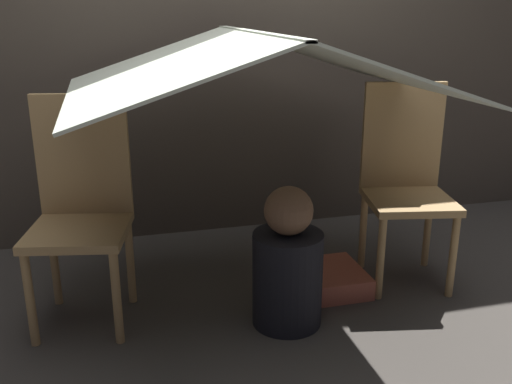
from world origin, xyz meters
TOP-DOWN VIEW (x-y plane):
  - ground_plane at (0.00, 0.00)m, footprint 8.80×8.80m
  - wall_back at (0.00, 1.11)m, footprint 7.00×0.05m
  - chair_left at (-0.75, 0.24)m, footprint 0.47×0.47m
  - chair_right at (0.78, 0.24)m, footprint 0.47×0.47m
  - sheet_canopy at (0.00, 0.16)m, footprint 1.53×1.31m
  - person_front at (0.08, -0.07)m, footprint 0.30×0.30m
  - floor_cushion at (0.32, 0.18)m, footprint 0.44×0.35m

SIDE VIEW (x-z plane):
  - ground_plane at x=0.00m, z-range 0.00..0.00m
  - floor_cushion at x=0.32m, z-range 0.00..0.10m
  - person_front at x=0.08m, z-range -0.04..0.57m
  - chair_left at x=-0.75m, z-range 0.03..1.00m
  - chair_right at x=0.78m, z-range 0.03..1.00m
  - sheet_canopy at x=0.00m, z-range 0.97..1.22m
  - wall_back at x=0.00m, z-range 0.00..2.50m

